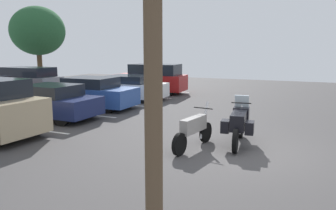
# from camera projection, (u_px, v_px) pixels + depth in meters

# --- Properties ---
(ground) EXTENTS (44.00, 44.00, 0.10)m
(ground) POSITION_uv_depth(u_px,v_px,m) (248.00, 152.00, 9.56)
(ground) COLOR #423F3F
(motorcycle_touring) EXTENTS (2.35, 0.97, 1.42)m
(motorcycle_touring) POSITION_uv_depth(u_px,v_px,m) (239.00, 122.00, 10.07)
(motorcycle_touring) COLOR black
(motorcycle_touring) RESTS_ON ground
(motorcycle_second) EXTENTS (2.20, 0.64, 1.27)m
(motorcycle_second) POSITION_uv_depth(u_px,v_px,m) (194.00, 130.00, 9.65)
(motorcycle_second) COLOR black
(motorcycle_second) RESTS_ON ground
(car_navy) EXTENTS (1.99, 4.52, 1.42)m
(car_navy) POSITION_uv_depth(u_px,v_px,m) (48.00, 102.00, 13.74)
(car_navy) COLOR navy
(car_navy) RESTS_ON ground
(car_blue) EXTENTS (2.04, 4.78, 1.50)m
(car_blue) POSITION_uv_depth(u_px,v_px,m) (89.00, 93.00, 16.20)
(car_blue) COLOR #2D519E
(car_blue) RESTS_ON ground
(car_white) EXTENTS (2.07, 4.82, 1.38)m
(car_white) POSITION_uv_depth(u_px,v_px,m) (125.00, 88.00, 18.86)
(car_white) COLOR white
(car_white) RESTS_ON ground
(car_red) EXTENTS (2.13, 4.71, 1.88)m
(car_red) POSITION_uv_depth(u_px,v_px,m) (151.00, 79.00, 21.48)
(car_red) COLOR maroon
(car_red) RESTS_ON ground
(car_far_grey) EXTENTS (1.82, 4.38, 1.76)m
(car_far_grey) POSITION_uv_depth(u_px,v_px,m) (27.00, 82.00, 20.17)
(car_far_grey) COLOR slate
(car_far_grey) RESTS_ON ground
(tree_center) EXTENTS (4.66, 4.66, 6.47)m
(tree_center) POSITION_uv_depth(u_px,v_px,m) (38.00, 31.00, 28.95)
(tree_center) COLOR #4C3823
(tree_center) RESTS_ON ground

